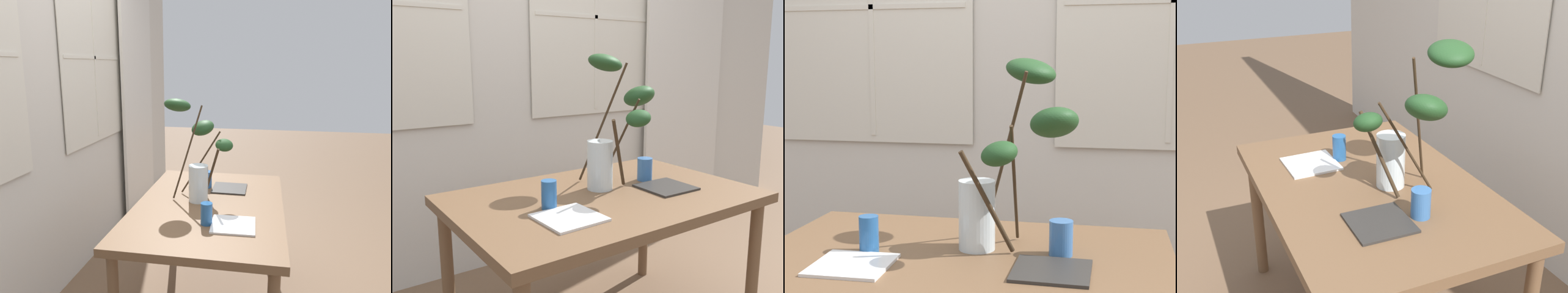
{
  "view_description": "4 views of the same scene",
  "coord_description": "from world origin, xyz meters",
  "views": [
    {
      "loc": [
        -2.12,
        -0.31,
        1.56
      ],
      "look_at": [
        0.1,
        0.1,
        1.06
      ],
      "focal_mm": 34.23,
      "sensor_mm": 36.0,
      "label": 1
    },
    {
      "loc": [
        -1.13,
        -1.48,
        1.32
      ],
      "look_at": [
        -0.02,
        0.09,
        0.94
      ],
      "focal_mm": 39.88,
      "sensor_mm": 36.0,
      "label": 2
    },
    {
      "loc": [
        0.44,
        -1.74,
        1.33
      ],
      "look_at": [
        0.04,
        0.08,
        1.07
      ],
      "focal_mm": 54.01,
      "sensor_mm": 36.0,
      "label": 3
    },
    {
      "loc": [
        1.74,
        -0.77,
        1.73
      ],
      "look_at": [
        -0.03,
        0.02,
        0.9
      ],
      "focal_mm": 46.74,
      "sensor_mm": 36.0,
      "label": 4
    }
  ],
  "objects": [
    {
      "name": "curtain_sheer_side",
      "position": [
        1.58,
        0.98,
        1.2
      ],
      "size": [
        0.84,
        0.03,
        2.39
      ],
      "primitive_type": "cube",
      "color": "silver",
      "rests_on": "ground"
    },
    {
      "name": "drinking_glass_blue_left",
      "position": [
        -0.3,
        -0.03,
        0.79
      ],
      "size": [
        0.06,
        0.06,
        0.12
      ],
      "primitive_type": "cylinder",
      "color": "#235693",
      "rests_on": "dining_table"
    },
    {
      "name": "vase_with_branches",
      "position": [
        0.14,
        0.1,
        1.04
      ],
      "size": [
        0.39,
        0.51,
        0.64
      ],
      "color": "silver",
      "rests_on": "dining_table"
    },
    {
      "name": "plate_square_left",
      "position": [
        -0.29,
        -0.17,
        0.74
      ],
      "size": [
        0.24,
        0.24,
        0.01
      ],
      "primitive_type": "cube",
      "rotation": [
        0.0,
        0.0,
        0.03
      ],
      "color": "white",
      "rests_on": "dining_table"
    },
    {
      "name": "plate_square_right",
      "position": [
        0.29,
        -0.1,
        0.74
      ],
      "size": [
        0.23,
        0.23,
        0.01
      ],
      "primitive_type": "cube",
      "rotation": [
        0.0,
        0.0,
        -0.02
      ],
      "color": "#2D2B28",
      "rests_on": "dining_table"
    },
    {
      "name": "drinking_glass_blue_right",
      "position": [
        0.31,
        0.07,
        0.79
      ],
      "size": [
        0.08,
        0.08,
        0.11
      ],
      "primitive_type": "cylinder",
      "color": "#386BAD",
      "rests_on": "dining_table"
    },
    {
      "name": "dining_table",
      "position": [
        0.0,
        0.0,
        0.66
      ],
      "size": [
        1.33,
        0.88,
        0.73
      ],
      "color": "brown",
      "rests_on": "ground"
    },
    {
      "name": "back_wall_with_windows",
      "position": [
        -0.0,
        1.11,
        1.47
      ],
      "size": [
        5.68,
        0.14,
        2.93
      ],
      "color": "beige",
      "rests_on": "ground"
    }
  ]
}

